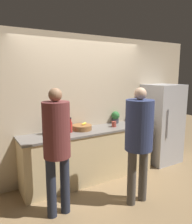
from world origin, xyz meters
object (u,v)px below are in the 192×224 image
at_px(fruit_bowl, 82,127).
at_px(utensil_crock, 46,130).
at_px(refrigerator, 162,123).
at_px(cup_red, 114,124).
at_px(person_left, 57,141).
at_px(person_center, 139,134).
at_px(bottle_red, 71,127).
at_px(potted_plant, 116,117).

distance_m(fruit_bowl, utensil_crock, 0.65).
xyz_separation_m(refrigerator, utensil_crock, (-2.52, 0.17, 0.16)).
xyz_separation_m(utensil_crock, cup_red, (1.26, -0.15, -0.03)).
xyz_separation_m(person_left, cup_red, (1.37, 0.65, -0.07)).
height_order(person_center, utensil_crock, person_center).
distance_m(person_center, fruit_bowl, 1.14).
height_order(refrigerator, person_center, person_center).
relative_size(person_left, cup_red, 17.34).
height_order(refrigerator, cup_red, refrigerator).
bearing_deg(cup_red, bottle_red, 176.26).
bearing_deg(person_left, refrigerator, 13.42).
distance_m(refrigerator, fruit_bowl, 1.88).
relative_size(fruit_bowl, bottle_red, 1.33).
xyz_separation_m(person_left, fruit_bowl, (0.76, 0.75, -0.07)).
distance_m(cup_red, potted_plant, 0.33).
distance_m(person_left, person_center, 1.17).
bearing_deg(fruit_bowl, potted_plant, 9.63).
bearing_deg(fruit_bowl, refrigerator, -3.76).
bearing_deg(potted_plant, bottle_red, -169.98).
height_order(bottle_red, cup_red, bottle_red).
relative_size(person_left, potted_plant, 7.32).
xyz_separation_m(person_center, bottle_red, (-0.60, 1.03, -0.03)).
xyz_separation_m(fruit_bowl, utensil_crock, (-0.64, 0.05, 0.03)).
bearing_deg(bottle_red, person_center, -59.69).
height_order(utensil_crock, potted_plant, utensil_crock).
distance_m(person_center, cup_red, 1.01).
xyz_separation_m(refrigerator, potted_plant, (-1.04, 0.26, 0.21)).
xyz_separation_m(refrigerator, fruit_bowl, (-1.87, 0.12, 0.13)).
bearing_deg(person_left, potted_plant, 29.31).
height_order(bottle_red, potted_plant, bottle_red).
relative_size(refrigerator, potted_plant, 7.09).
bearing_deg(bottle_red, fruit_bowl, 11.35).
distance_m(refrigerator, cup_red, 1.26).
distance_m(refrigerator, bottle_red, 2.12).
distance_m(fruit_bowl, cup_red, 0.63).
bearing_deg(utensil_crock, refrigerator, -3.89).
xyz_separation_m(person_left, potted_plant, (1.59, 0.89, 0.01)).
distance_m(refrigerator, person_center, 1.80).
height_order(person_left, cup_red, person_left).
xyz_separation_m(refrigerator, person_left, (-2.63, -0.63, 0.20)).
height_order(fruit_bowl, bottle_red, bottle_red).
bearing_deg(person_left, fruit_bowl, 44.73).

